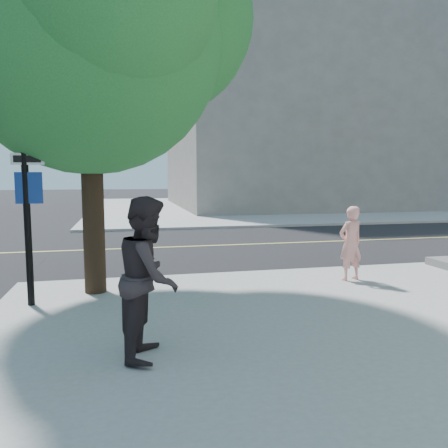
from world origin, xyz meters
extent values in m
plane|color=black|center=(0.00, 0.00, 0.00)|extent=(140.00, 140.00, 0.00)
cube|color=black|center=(0.00, 4.50, 0.01)|extent=(140.00, 9.00, 0.01)
cube|color=#959595|center=(13.50, 21.50, 0.06)|extent=(29.00, 25.00, 0.12)
cube|color=slate|center=(14.00, 22.00, 7.12)|extent=(18.00, 16.00, 14.00)
imported|color=pink|center=(5.75, -1.30, 0.90)|extent=(0.64, 0.49, 1.55)
imported|color=#2A2224|center=(1.44, -4.30, 1.09)|extent=(0.93, 1.08, 1.93)
cylinder|color=black|center=(0.61, -1.11, 2.09)|extent=(0.39, 0.39, 3.94)
sphere|color=#277231|center=(0.61, -1.11, 4.72)|extent=(4.82, 4.82, 4.82)
sphere|color=#277231|center=(1.93, -0.45, 5.38)|extent=(3.72, 3.72, 3.72)
sphere|color=#277231|center=(-0.48, -0.24, 5.60)|extent=(3.51, 3.51, 3.51)
cylinder|color=black|center=(-0.40, -1.74, 2.10)|extent=(0.11, 0.11, 3.95)
cube|color=white|center=(-0.35, -1.76, 2.57)|extent=(0.52, 0.04, 0.19)
cube|color=navy|center=(-0.35, -1.76, 2.10)|extent=(0.42, 0.04, 0.52)
imported|color=black|center=(-0.40, -1.74, 3.32)|extent=(0.15, 0.19, 0.94)
camera|label=1|loc=(1.18, -9.51, 2.29)|focal=35.17mm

